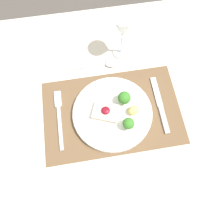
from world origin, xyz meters
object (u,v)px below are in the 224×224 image
Objects in this scene: spoon at (104,64)px; wine_glass_near at (123,29)px; dinner_plate at (113,113)px; fork at (59,115)px; knife at (161,108)px.

spoon is 0.15m from wine_glass_near.
dinner_plate is 0.18m from fork.
wine_glass_near is (0.07, 0.04, 0.12)m from spoon.
wine_glass_near is (0.07, 0.25, 0.11)m from dinner_plate.
wine_glass_near reaches higher than fork.
wine_glass_near is at bearing 41.45° from fork.
dinner_plate is 1.51× the size of wine_glass_near.
dinner_plate is at bearing -91.02° from spoon.
fork is 0.36m from wine_glass_near.
fork is at bearing 171.98° from dinner_plate.
knife is 1.20× the size of wine_glass_near.
wine_glass_near reaches higher than knife.
fork is 0.25m from spoon.
fork is 1.09× the size of spoon.
spoon reaches higher than knife.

